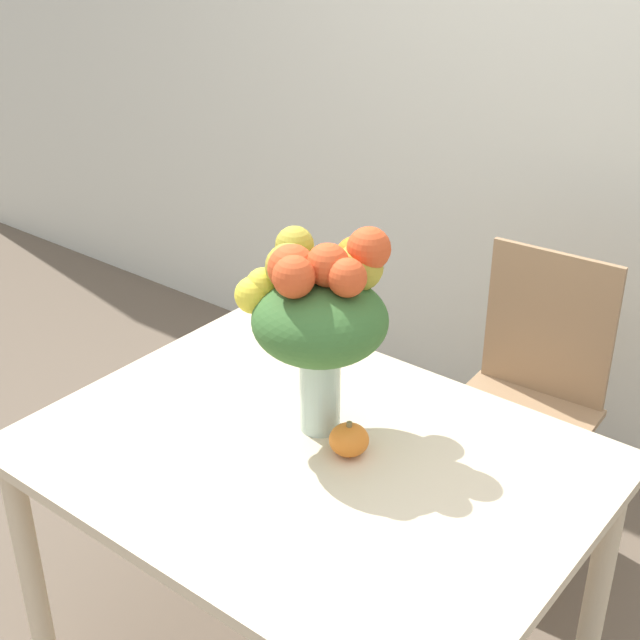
{
  "coord_description": "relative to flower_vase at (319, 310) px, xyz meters",
  "views": [
    {
      "loc": [
        1.05,
        -1.3,
        1.93
      ],
      "look_at": [
        -0.04,
        0.09,
        1.01
      ],
      "focal_mm": 50.0,
      "sensor_mm": 36.0,
      "label": 1
    }
  ],
  "objects": [
    {
      "name": "pumpkin",
      "position": [
        0.13,
        -0.05,
        -0.27
      ],
      "size": [
        0.09,
        0.09,
        0.08
      ],
      "color": "orange",
      "rests_on": "dining_table"
    },
    {
      "name": "dining_table",
      "position": [
        0.05,
        -0.1,
        -0.4
      ],
      "size": [
        1.26,
        0.95,
        0.73
      ],
      "color": "beige",
      "rests_on": "ground_plane"
    },
    {
      "name": "flower_vase",
      "position": [
        0.0,
        0.0,
        0.0
      ],
      "size": [
        0.34,
        0.36,
        0.5
      ],
      "color": "#B2CCBC",
      "rests_on": "dining_table"
    },
    {
      "name": "wall_back",
      "position": [
        0.05,
        1.37,
        0.32
      ],
      "size": [
        8.0,
        0.06,
        2.7
      ],
      "color": "silver",
      "rests_on": "ground_plane"
    },
    {
      "name": "dining_chair_near_window",
      "position": [
        0.18,
        0.77,
        -0.56
      ],
      "size": [
        0.45,
        0.45,
        0.92
      ],
      "rotation": [
        0.0,
        0.0,
        0.06
      ],
      "color": "#9E7A56",
      "rests_on": "ground_plane"
    }
  ]
}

